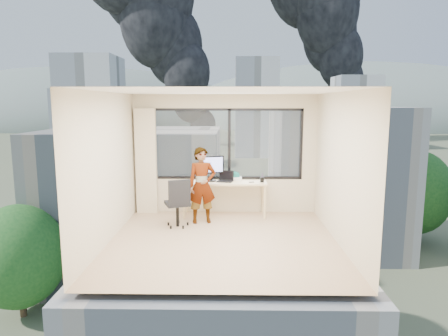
{
  "coord_description": "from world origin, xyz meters",
  "views": [
    {
      "loc": [
        0.13,
        -6.78,
        2.41
      ],
      "look_at": [
        0.0,
        1.0,
        1.15
      ],
      "focal_mm": 32.17,
      "sensor_mm": 36.0,
      "label": 1
    }
  ],
  "objects_px": {
    "monitor": "(211,168)",
    "handbag": "(234,176)",
    "desk": "(225,199)",
    "chair": "(177,202)",
    "game_console": "(235,178)",
    "laptop": "(225,177)",
    "person": "(202,185)"
  },
  "relations": [
    {
      "from": "chair",
      "to": "game_console",
      "type": "xyz_separation_m",
      "value": [
        1.14,
        0.99,
        0.29
      ]
    },
    {
      "from": "laptop",
      "to": "game_console",
      "type": "bearing_deg",
      "value": 58.98
    },
    {
      "from": "desk",
      "to": "chair",
      "type": "height_order",
      "value": "chair"
    },
    {
      "from": "desk",
      "to": "laptop",
      "type": "bearing_deg",
      "value": -56.92
    },
    {
      "from": "chair",
      "to": "monitor",
      "type": "bearing_deg",
      "value": 33.41
    },
    {
      "from": "chair",
      "to": "desk",
      "type": "bearing_deg",
      "value": 20.86
    },
    {
      "from": "desk",
      "to": "person",
      "type": "height_order",
      "value": "person"
    },
    {
      "from": "monitor",
      "to": "handbag",
      "type": "distance_m",
      "value": 0.54
    },
    {
      "from": "laptop",
      "to": "monitor",
      "type": "bearing_deg",
      "value": -177.35
    },
    {
      "from": "desk",
      "to": "monitor",
      "type": "bearing_deg",
      "value": 169.51
    },
    {
      "from": "desk",
      "to": "laptop",
      "type": "relative_size",
      "value": 5.31
    },
    {
      "from": "desk",
      "to": "game_console",
      "type": "bearing_deg",
      "value": 39.82
    },
    {
      "from": "game_console",
      "to": "handbag",
      "type": "distance_m",
      "value": 0.07
    },
    {
      "from": "person",
      "to": "game_console",
      "type": "distance_m",
      "value": 0.98
    },
    {
      "from": "monitor",
      "to": "handbag",
      "type": "height_order",
      "value": "monitor"
    },
    {
      "from": "chair",
      "to": "monitor",
      "type": "xyz_separation_m",
      "value": [
        0.63,
        0.85,
        0.53
      ]
    },
    {
      "from": "desk",
      "to": "chair",
      "type": "bearing_deg",
      "value": -138.88
    },
    {
      "from": "desk",
      "to": "game_console",
      "type": "height_order",
      "value": "game_console"
    },
    {
      "from": "handbag",
      "to": "chair",
      "type": "bearing_deg",
      "value": -144.12
    },
    {
      "from": "game_console",
      "to": "chair",
      "type": "bearing_deg",
      "value": -133.98
    },
    {
      "from": "game_console",
      "to": "laptop",
      "type": "height_order",
      "value": "laptop"
    },
    {
      "from": "chair",
      "to": "monitor",
      "type": "distance_m",
      "value": 1.18
    },
    {
      "from": "person",
      "to": "handbag",
      "type": "relative_size",
      "value": 6.17
    },
    {
      "from": "monitor",
      "to": "handbag",
      "type": "relative_size",
      "value": 2.22
    },
    {
      "from": "game_console",
      "to": "laptop",
      "type": "relative_size",
      "value": 0.85
    },
    {
      "from": "person",
      "to": "chair",
      "type": "bearing_deg",
      "value": -161.89
    },
    {
      "from": "person",
      "to": "laptop",
      "type": "xyz_separation_m",
      "value": [
        0.46,
        0.5,
        0.08
      ]
    },
    {
      "from": "monitor",
      "to": "laptop",
      "type": "height_order",
      "value": "monitor"
    },
    {
      "from": "chair",
      "to": "person",
      "type": "relative_size",
      "value": 0.64
    },
    {
      "from": "person",
      "to": "monitor",
      "type": "height_order",
      "value": "person"
    },
    {
      "from": "game_console",
      "to": "laptop",
      "type": "bearing_deg",
      "value": -131.52
    },
    {
      "from": "desk",
      "to": "person",
      "type": "distance_m",
      "value": 0.79
    }
  ]
}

